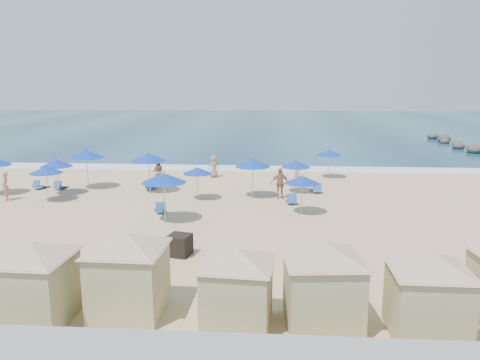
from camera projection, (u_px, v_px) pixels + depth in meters
name	position (u px, v px, depth m)	size (l,w,h in m)	color
ground	(197.00, 225.00, 23.12)	(160.00, 160.00, 0.00)	tan
ocean	(250.00, 125.00, 76.83)	(160.00, 80.00, 0.06)	#0E304D
surf_line	(227.00, 168.00, 38.25)	(160.00, 2.50, 0.08)	white
rock_jetty	(479.00, 151.00, 45.78)	(2.56, 26.66, 0.96)	#332D2A
trash_bin	(179.00, 245.00, 19.02)	(0.86, 0.86, 0.86)	black
cabana_0	(33.00, 271.00, 13.51)	(4.35, 4.35, 2.73)	tan
cabana_1	(128.00, 263.00, 14.01)	(4.51, 4.51, 2.83)	tan
cabana_2	(237.00, 277.00, 13.32)	(4.10, 4.10, 2.58)	tan
cabana_3	(323.00, 274.00, 13.25)	(4.45, 4.45, 2.80)	tan
cabana_4	(429.00, 284.00, 12.73)	(4.27, 4.27, 2.68)	tan
umbrella_1	(56.00, 163.00, 29.04)	(2.04, 2.04, 2.32)	#A5A8AD
umbrella_2	(86.00, 154.00, 30.70)	(2.35, 2.35, 2.68)	#A5A8AD
umbrella_3	(46.00, 170.00, 27.37)	(1.93, 1.93, 2.19)	#A5A8AD
umbrella_4	(149.00, 157.00, 29.57)	(2.31, 2.31, 2.63)	#A5A8AD
umbrella_5	(197.00, 171.00, 27.80)	(1.80, 1.80, 2.05)	#A5A8AD
umbrella_6	(164.00, 178.00, 23.25)	(2.30, 2.30, 2.61)	#A5A8AD
umbrella_7	(253.00, 163.00, 28.28)	(2.17, 2.17, 2.47)	#A5A8AD
umbrella_8	(302.00, 180.00, 24.70)	(1.91, 1.91, 2.17)	#A5A8AD
umbrella_9	(329.00, 153.00, 34.18)	(1.91, 1.91, 2.18)	#A5A8AD
umbrella_10	(296.00, 164.00, 29.50)	(1.88, 1.88, 2.14)	#A5A8AD
beach_chair_0	(40.00, 186.00, 30.95)	(0.91, 1.29, 0.65)	#275191
beach_chair_1	(60.00, 186.00, 30.85)	(0.62, 1.18, 0.63)	#275191
beach_chair_2	(152.00, 185.00, 30.94)	(0.66, 1.29, 0.68)	#275191
beach_chair_3	(160.00, 209.00, 25.30)	(0.93, 1.31, 0.66)	#275191
beach_chair_4	(291.00, 200.00, 27.18)	(0.61, 1.26, 0.68)	#275191
beach_chair_5	(316.00, 189.00, 29.92)	(0.59, 1.26, 0.68)	#275191
beachgoer_0	(5.00, 186.00, 27.78)	(0.64, 0.42, 1.74)	#A3745A
beachgoer_1	(158.00, 172.00, 32.17)	(0.88, 0.69, 1.81)	#A3745A
beachgoer_2	(280.00, 183.00, 28.31)	(1.10, 0.46, 1.88)	#A3745A
beachgoer_3	(299.00, 174.00, 31.89)	(1.01, 0.58, 1.56)	#A3745A
beachgoer_4	(214.00, 166.00, 34.65)	(0.80, 0.52, 1.64)	#A3745A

